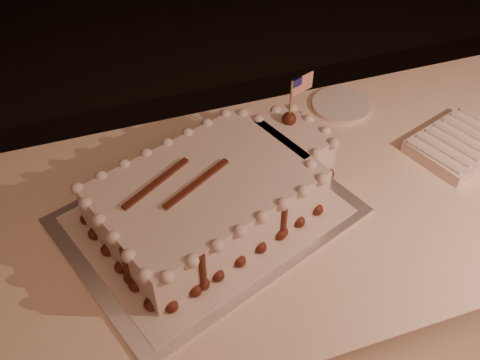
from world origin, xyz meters
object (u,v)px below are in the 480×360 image
object	(u,v)px
banquet_table	(301,282)
sheet_cake	(218,191)
napkin_stack	(458,145)
side_plate	(341,105)
cake_board	(208,216)

from	to	relation	value
banquet_table	sheet_cake	world-z (taller)	sheet_cake
napkin_stack	side_plate	distance (m)	0.34
cake_board	banquet_table	bearing A→B (deg)	-22.96
cake_board	sheet_cake	bearing A→B (deg)	0.49
cake_board	sheet_cake	world-z (taller)	sheet_cake
side_plate	sheet_cake	bearing A→B (deg)	-149.23
cake_board	napkin_stack	distance (m)	0.69
banquet_table	side_plate	size ratio (longest dim) A/B	14.25
napkin_stack	side_plate	size ratio (longest dim) A/B	1.71
banquet_table	cake_board	size ratio (longest dim) A/B	3.83
side_plate	banquet_table	bearing A→B (deg)	-126.84
banquet_table	sheet_cake	distance (m)	0.50
cake_board	napkin_stack	world-z (taller)	napkin_stack
banquet_table	napkin_stack	xyz separation A→B (m)	(0.43, 0.03, 0.39)
sheet_cake	napkin_stack	xyz separation A→B (m)	(0.66, 0.00, -0.05)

